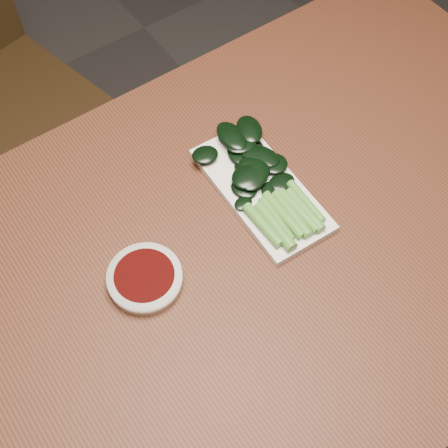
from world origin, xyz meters
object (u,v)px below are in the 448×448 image
table (232,277)px  serving_plate (261,190)px  gai_lan (262,179)px  sauce_bowl (145,279)px

table → serving_plate: 0.15m
table → gai_lan: gai_lan is taller
sauce_bowl → serving_plate: 0.25m
sauce_bowl → table: bearing=-16.6°
table → gai_lan: (0.12, 0.08, 0.10)m
serving_plate → gai_lan: 0.02m
sauce_bowl → gai_lan: size_ratio=0.42×
serving_plate → gai_lan: bearing=54.3°
table → sauce_bowl: size_ratio=12.21×
table → sauce_bowl: bearing=163.4°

